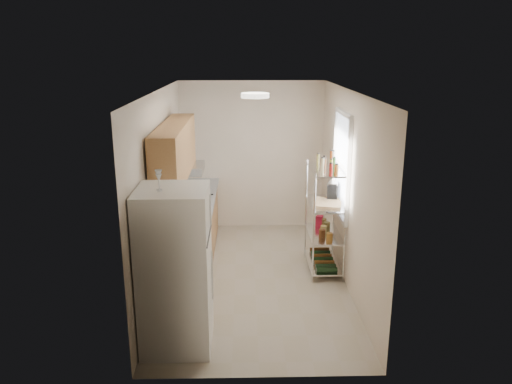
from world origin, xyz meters
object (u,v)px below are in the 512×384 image
(rice_cooker, at_px, (188,201))
(cutting_board, at_px, (328,203))
(refrigerator, at_px, (175,270))
(frying_pan_large, at_px, (189,201))
(espresso_machine, at_px, (333,191))

(rice_cooker, distance_m, cutting_board, 2.00)
(cutting_board, bearing_deg, refrigerator, -136.08)
(refrigerator, relative_size, frying_pan_large, 7.40)
(refrigerator, xyz_separation_m, cutting_board, (1.91, 1.84, 0.15))
(espresso_machine, bearing_deg, refrigerator, -120.58)
(cutting_board, bearing_deg, espresso_machine, 66.17)
(refrigerator, relative_size, espresso_machine, 6.77)
(refrigerator, bearing_deg, rice_cooker, 92.33)
(rice_cooker, bearing_deg, espresso_machine, 1.38)
(frying_pan_large, xyz_separation_m, espresso_machine, (2.12, -0.28, 0.22))
(cutting_board, distance_m, espresso_machine, 0.27)
(rice_cooker, relative_size, cutting_board, 0.58)
(refrigerator, distance_m, cutting_board, 2.65)
(cutting_board, bearing_deg, rice_cooker, 174.93)
(frying_pan_large, height_order, cutting_board, cutting_board)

